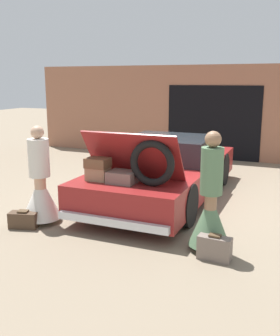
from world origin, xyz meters
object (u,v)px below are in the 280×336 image
at_px(suitcase_beside_right_person, 214,248).
at_px(suitcase_beside_left_person, 24,220).
at_px(person_left, 41,189).
at_px(person_right, 210,209).
at_px(car, 165,171).

bearing_deg(suitcase_beside_right_person, suitcase_beside_left_person, -179.13).
bearing_deg(suitcase_beside_left_person, person_left, 71.37).
bearing_deg(suitcase_beside_right_person, person_right, 116.25).
relative_size(person_left, person_right, 0.97).
bearing_deg(car, suitcase_beside_right_person, -57.40).
bearing_deg(person_left, suitcase_beside_left_person, -31.78).
height_order(person_right, suitcase_beside_left_person, person_right).
distance_m(person_right, suitcase_beside_right_person, 0.54).
bearing_deg(person_right, car, 19.32).
height_order(person_left, suitcase_beside_left_person, person_left).
xyz_separation_m(car, person_right, (1.44, -2.18, 0.05)).
bearing_deg(car, person_left, -123.49).
height_order(car, person_left, person_left).
bearing_deg(suitcase_beside_left_person, person_right, 6.27).
bearing_deg(suitcase_beside_right_person, person_left, 174.49).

